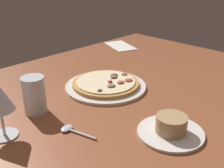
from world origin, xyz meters
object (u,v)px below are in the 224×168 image
pizza_main (106,84)px  paper_menu (120,46)px  ramekin_on_saucer (171,128)px  water_glass (35,97)px  spoon (71,130)px

pizza_main → paper_menu: bearing=-142.6°
ramekin_on_saucer → paper_menu: size_ratio=0.92×
water_glass → spoon: water_glass is taller
pizza_main → water_glass: 28.19cm
paper_menu → ramekin_on_saucer: bearing=73.3°
paper_menu → spoon: spoon is taller
ramekin_on_saucer → spoon: size_ratio=1.60×
ramekin_on_saucer → water_glass: (18.86, -36.35, 3.19)cm
pizza_main → ramekin_on_saucer: size_ratio=1.65×
ramekin_on_saucer → paper_menu: (-52.84, -67.50, -1.75)cm
pizza_main → paper_menu: 55.21cm
water_glass → pizza_main: bearing=175.2°
ramekin_on_saucer → pizza_main: bearing=-104.8°
paper_menu → spoon: 85.28cm
ramekin_on_saucer → water_glass: water_glass is taller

